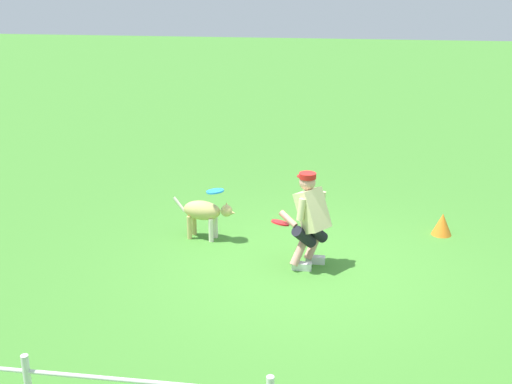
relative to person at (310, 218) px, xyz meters
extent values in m
plane|color=#42832E|center=(0.05, 0.10, -0.70)|extent=(60.00, 60.00, 0.00)
cube|color=silver|center=(-0.08, -0.11, -0.65)|extent=(0.26, 0.10, 0.10)
cylinder|color=tan|center=(-0.04, -0.14, -0.46)|extent=(0.27, 0.31, 0.37)
cylinder|color=black|center=(-0.08, -0.09, -0.23)|extent=(0.36, 0.41, 0.37)
cube|color=silver|center=(0.09, 0.11, -0.65)|extent=(0.26, 0.10, 0.10)
cylinder|color=tan|center=(0.13, 0.08, -0.46)|extent=(0.27, 0.31, 0.37)
cylinder|color=black|center=(0.07, 0.10, -0.23)|extent=(0.36, 0.41, 0.37)
cube|color=beige|center=(-0.03, 0.02, 0.11)|extent=(0.53, 0.52, 0.58)
cylinder|color=beige|center=(-0.13, -0.15, 0.17)|extent=(0.15, 0.16, 0.29)
cylinder|color=beige|center=(0.11, 0.17, 0.17)|extent=(0.15, 0.16, 0.29)
cylinder|color=tan|center=(0.28, 0.07, -0.01)|extent=(0.28, 0.24, 0.19)
cylinder|color=tan|center=(-0.11, -0.19, 0.01)|extent=(0.15, 0.16, 0.27)
sphere|color=tan|center=(0.05, -0.04, 0.47)|extent=(0.21, 0.21, 0.21)
cylinder|color=red|center=(0.05, -0.04, 0.56)|extent=(0.22, 0.22, 0.07)
cylinder|color=red|center=(0.13, -0.10, 0.53)|extent=(0.12, 0.12, 0.02)
ellipsoid|color=tan|center=(1.62, -0.74, -0.26)|extent=(0.61, 0.38, 0.28)
ellipsoid|color=silver|center=(1.46, -0.71, -0.29)|extent=(0.14, 0.20, 0.17)
sphere|color=tan|center=(1.24, -0.67, -0.22)|extent=(0.17, 0.17, 0.17)
cone|color=tan|center=(1.15, -0.66, -0.24)|extent=(0.11, 0.11, 0.09)
cone|color=tan|center=(1.27, -0.62, -0.15)|extent=(0.06, 0.06, 0.07)
cone|color=tan|center=(1.25, -0.73, -0.15)|extent=(0.06, 0.06, 0.07)
cylinder|color=silver|center=(1.46, -0.63, -0.52)|extent=(0.08, 0.08, 0.35)
cylinder|color=silver|center=(1.43, -0.79, -0.52)|extent=(0.08, 0.08, 0.35)
cylinder|color=tan|center=(1.80, -0.69, -0.52)|extent=(0.08, 0.08, 0.35)
cylinder|color=tan|center=(1.77, -0.86, -0.52)|extent=(0.08, 0.08, 0.35)
cylinder|color=silver|center=(1.97, -0.81, -0.21)|extent=(0.21, 0.08, 0.23)
cylinder|color=#248CE2|center=(1.40, -0.68, 0.06)|extent=(0.33, 0.33, 0.07)
cylinder|color=red|center=(0.39, 0.01, -0.09)|extent=(0.27, 0.28, 0.11)
cone|color=orange|center=(-1.89, -1.38, -0.53)|extent=(0.30, 0.30, 0.33)
camera|label=1|loc=(-0.42, 7.83, 3.07)|focal=45.23mm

